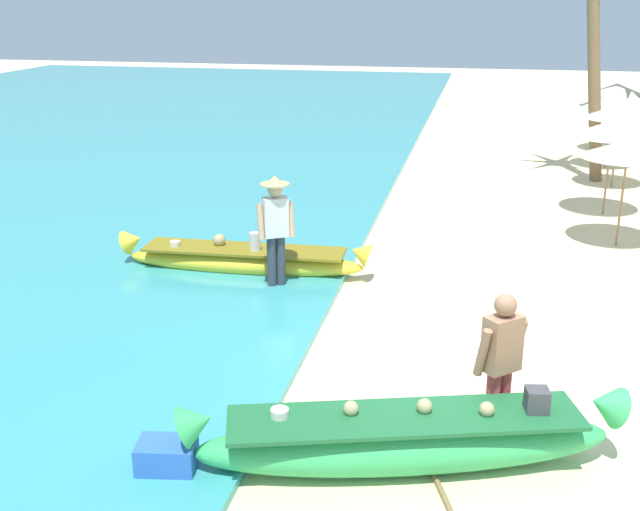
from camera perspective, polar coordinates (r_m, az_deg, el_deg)
ground_plane at (r=8.97m, az=9.84°, el=-10.29°), size 80.00×80.00×0.00m
boat_green_foreground at (r=7.57m, az=6.22°, el=-13.25°), size 4.17×1.79×0.84m
boat_yellow_midground at (r=12.52m, az=-5.55°, el=-0.30°), size 4.14×0.82×0.73m
person_vendor_hatted at (r=11.55m, az=-3.26°, el=2.21°), size 0.58×0.46×1.79m
person_tourist_customer at (r=7.91m, az=13.06°, el=-7.43°), size 0.54×0.51×1.58m
parasol_row_0 at (r=14.53m, az=21.57°, el=7.26°), size 1.60×1.60×1.91m
parasol_row_1 at (r=16.60m, az=20.59°, el=8.66°), size 1.60×1.60×1.91m
parasol_row_2 at (r=19.10m, az=21.08°, el=9.79°), size 1.60×1.60×1.91m
parasol_row_3 at (r=21.22m, az=20.59°, el=10.62°), size 1.60×1.60×1.91m
parasol_row_4 at (r=23.50m, az=20.84°, el=11.27°), size 1.60×1.60×1.91m
parasol_row_5 at (r=25.49m, az=20.70°, el=11.78°), size 1.60×1.60×1.91m
cooler_box at (r=7.63m, az=-11.11°, el=-14.42°), size 0.59×0.46×0.37m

